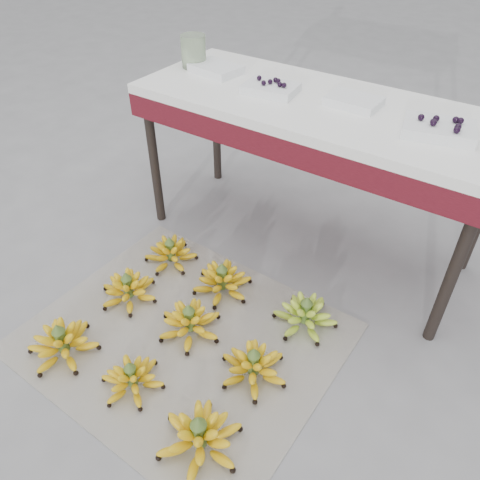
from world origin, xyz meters
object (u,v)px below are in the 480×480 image
Objects in this scene: bunch_back_right at (305,315)px; tray_far_left at (216,69)px; bunch_front_left at (63,343)px; bunch_front_right at (200,437)px; bunch_front_center at (132,378)px; bunch_back_left at (171,253)px; bunch_mid_right at (254,366)px; bunch_back_center at (222,281)px; vendor_table at (315,120)px; bunch_mid_left at (129,289)px; tray_right at (354,101)px; glass_jar at (194,51)px; tray_far_right at (439,129)px; bunch_mid_center at (190,322)px; newspaper_mat at (183,337)px; tray_left at (271,88)px.

tray_far_left reaches higher than bunch_back_right.
bunch_front_left is 0.71m from bunch_front_right.
bunch_back_left is at bearing 99.43° from bunch_front_center.
bunch_front_center is 1.10× the size of bunch_mid_right.
vendor_table is (0.13, 0.55, 0.63)m from bunch_back_center.
tray_right is at bearing 55.89° from bunch_mid_left.
glass_jar is (-0.96, 0.90, 0.80)m from bunch_mid_right.
tray_far_right reaches higher than bunch_back_right.
bunch_mid_center is 0.28m from bunch_back_center.
bunch_front_left is 1.58m from tray_right.
vendor_table reaches higher than bunch_back_left.
newspaper_mat is at bearing -63.79° from bunch_back_left.
bunch_back_left is at bearing -131.20° from vendor_table.
tray_far_right is at bearing 39.72° from bunch_mid_left.
glass_jar is at bearing 176.82° from tray_far_right.
bunch_front_left is at bearing -110.51° from vendor_table.
bunch_back_left is 1.30× the size of tray_far_left.
vendor_table is (0.11, 1.17, 0.64)m from bunch_front_center.
tray_far_left is (-0.46, 1.20, 0.75)m from bunch_front_center.
bunch_mid_center is 1.33m from glass_jar.
bunch_back_left is at bearing -160.06° from bunch_back_center.
bunch_back_right reaches higher than bunch_back_left.
bunch_mid_center is 2.30× the size of glass_jar.
bunch_front_left is 1.45m from tray_far_left.
glass_jar is at bearing 178.79° from tray_far_left.
bunch_front_left reaches higher than newspaper_mat.
tray_far_right reaches higher than tray_far_left.
newspaper_mat is 4.43× the size of bunch_mid_right.
bunch_back_center is 0.91m from tray_left.
bunch_mid_right is 1.11× the size of tray_left.
tray_left is (-0.12, 0.80, 0.74)m from bunch_mid_center.
bunch_mid_left is 0.16× the size of vendor_table.
bunch_front_left is (-0.35, -0.34, 0.06)m from newspaper_mat.
bunch_mid_right is 1.54m from glass_jar.
bunch_mid_left is at bearing -82.75° from tray_far_left.
tray_far_right is at bearing -3.43° from tray_far_left.
tray_left is at bearing 68.11° from bunch_front_left.
bunch_front_center is at bearing -90.58° from newspaper_mat.
glass_jar reaches higher than bunch_back_left.
bunch_front_right is 0.21× the size of vendor_table.
tray_far_right reaches higher than bunch_front_left.
tray_far_left reaches higher than bunch_mid_right.
bunch_front_left is 0.95× the size of bunch_front_right.
newspaper_mat is 4.93× the size of tray_left.
bunch_back_left is 1.07× the size of bunch_back_right.
bunch_mid_right is at bearing -60.82° from tray_left.
tray_right is at bearing 14.53° from vendor_table.
bunch_front_center is 0.34m from bunch_mid_center.
tray_far_right is (0.63, 0.84, 0.81)m from newspaper_mat.
tray_left is (0.36, -0.07, 0.00)m from tray_far_left.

